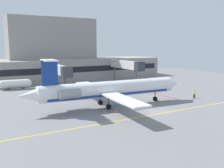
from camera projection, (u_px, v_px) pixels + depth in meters
ground at (156, 111)px, 42.43m from camera, size 120.00×120.00×0.11m
terminal_building at (53, 58)px, 81.96m from camera, size 74.44×17.21×19.88m
jet_bridge_west at (58, 70)px, 64.78m from camera, size 2.40×16.58×6.03m
jet_bridge_east at (127, 65)px, 75.25m from camera, size 2.40×16.45×6.45m
regional_jet at (108, 89)px, 44.70m from camera, size 31.63×25.21×8.76m
baggage_tug at (54, 86)px, 61.39m from camera, size 2.65×4.26×2.07m
pushback_tractor at (75, 90)px, 56.35m from camera, size 4.10×2.56×1.98m
fuel_tank at (15, 84)px, 62.59m from camera, size 7.93×2.63×2.46m
marshaller at (194, 94)px, 52.00m from camera, size 0.35×0.81×1.88m
safety_cone_alpha at (157, 99)px, 49.96m from camera, size 0.47×0.47×0.55m
safety_cone_bravo at (142, 106)px, 44.64m from camera, size 0.47×0.47×0.55m
safety_cone_charlie at (117, 111)px, 41.02m from camera, size 0.47×0.47×0.55m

